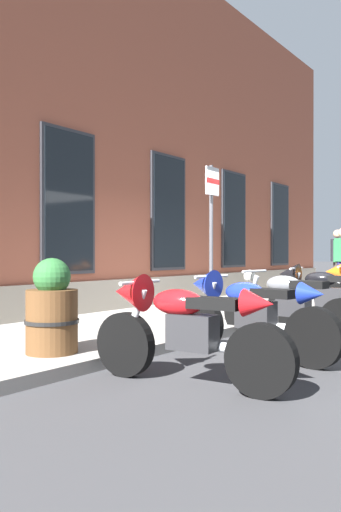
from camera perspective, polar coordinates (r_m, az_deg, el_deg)
The scene contains 10 objects.
ground_plane at distance 8.46m, azimuth 10.36°, elevation -7.88°, with size 140.00×140.00×0.00m, color #38383A.
sidewalk at distance 9.20m, azimuth 1.83°, elevation -6.80°, with size 26.27×3.02×0.13m, color gray.
brick_pub_facade at distance 12.41m, azimuth -15.28°, elevation 12.60°, with size 20.27×5.75×7.72m.
motorcycle_red_sport at distance 4.69m, azimuth 1.10°, elevation -7.65°, with size 0.62×2.03×1.00m.
motorcycle_blue_sport at distance 6.00m, azimuth 8.40°, elevation -5.95°, with size 0.62×2.18×1.00m.
motorcycle_grey_naked at distance 7.30m, azimuth 13.03°, elevation -5.38°, with size 0.62×2.13×0.96m.
motorcycle_black_sport at distance 8.74m, azimuth 16.52°, elevation -3.91°, with size 0.62×1.99×1.03m.
pedestrian_dark_jacket at distance 15.13m, azimuth 18.10°, elevation -0.07°, with size 0.66×0.27×1.74m.
parking_sign at distance 8.12m, azimuth 4.60°, elevation 3.95°, with size 0.36×0.07×2.46m.
barrel_planter at distance 5.66m, azimuth -13.07°, elevation -6.00°, with size 0.58×0.58×1.02m.
Camera 1 is at (-7.53, -3.67, 1.19)m, focal length 35.93 mm.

